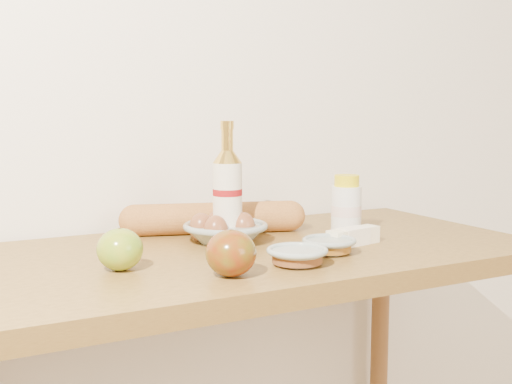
% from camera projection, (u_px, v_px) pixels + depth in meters
% --- Properties ---
extents(back_wall, '(3.50, 0.02, 2.60)m').
position_uv_depth(back_wall, '(188.00, 62.00, 1.57)').
color(back_wall, white).
rests_on(back_wall, ground).
extents(table, '(1.20, 0.60, 0.90)m').
position_uv_depth(table, '(249.00, 305.00, 1.34)').
color(table, olive).
rests_on(table, ground).
extents(bourbon_bottle, '(0.08, 0.08, 0.26)m').
position_uv_depth(bourbon_bottle, '(227.00, 193.00, 1.38)').
color(bourbon_bottle, '#EDE2C9').
rests_on(bourbon_bottle, table).
extents(cream_bottle, '(0.09, 0.09, 0.14)m').
position_uv_depth(cream_bottle, '(346.00, 207.00, 1.46)').
color(cream_bottle, white).
rests_on(cream_bottle, table).
extents(egg_bowl, '(0.20, 0.20, 0.06)m').
position_uv_depth(egg_bowl, '(225.00, 230.00, 1.38)').
color(egg_bowl, gray).
rests_on(egg_bowl, table).
extents(baguette, '(0.43, 0.20, 0.07)m').
position_uv_depth(baguette, '(214.00, 218.00, 1.48)').
color(baguette, '#C37F3B').
rests_on(baguette, table).
extents(apple_yellowgreen, '(0.10, 0.10, 0.08)m').
position_uv_depth(apple_yellowgreen, '(120.00, 249.00, 1.14)').
color(apple_yellowgreen, '#A8A121').
rests_on(apple_yellowgreen, table).
extents(apple_redgreen_front, '(0.10, 0.10, 0.08)m').
position_uv_depth(apple_redgreen_front, '(231.00, 253.00, 1.10)').
color(apple_redgreen_front, maroon).
rests_on(apple_redgreen_front, table).
extents(sugar_bowl, '(0.12, 0.12, 0.03)m').
position_uv_depth(sugar_bowl, '(297.00, 256.00, 1.18)').
color(sugar_bowl, '#95A39D').
rests_on(sugar_bowl, table).
extents(syrup_bowl, '(0.14, 0.14, 0.03)m').
position_uv_depth(syrup_bowl, '(329.00, 245.00, 1.27)').
color(syrup_bowl, gray).
rests_on(syrup_bowl, table).
extents(butter_stick, '(0.13, 0.06, 0.04)m').
position_uv_depth(butter_stick, '(353.00, 237.00, 1.35)').
color(butter_stick, '#FFF3C5').
rests_on(butter_stick, table).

